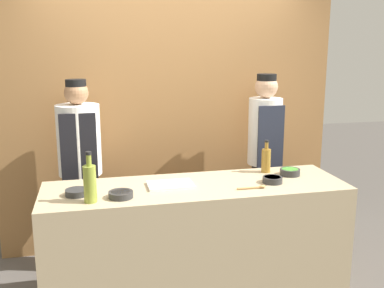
{
  "coord_description": "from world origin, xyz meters",
  "views": [
    {
      "loc": [
        -0.72,
        -3.05,
        1.95
      ],
      "look_at": [
        0.0,
        0.14,
        1.22
      ],
      "focal_mm": 42.0,
      "sensor_mm": 36.0,
      "label": 1
    }
  ],
  "objects_px": {
    "cutting_board": "(170,185)",
    "wooden_spoon": "(255,187)",
    "sauce_bowl_white": "(272,179)",
    "chef_left": "(81,169)",
    "bottle_oil": "(90,183)",
    "sauce_bowl_yellow": "(121,194)",
    "bottle_vinegar": "(266,160)",
    "sauce_bowl_green": "(290,172)",
    "chef_right": "(264,155)",
    "sauce_bowl_purple": "(77,192)"
  },
  "relations": [
    {
      "from": "sauce_bowl_green",
      "to": "bottle_vinegar",
      "type": "relative_size",
      "value": 0.6
    },
    {
      "from": "sauce_bowl_yellow",
      "to": "bottle_vinegar",
      "type": "relative_size",
      "value": 0.63
    },
    {
      "from": "sauce_bowl_green",
      "to": "wooden_spoon",
      "type": "bearing_deg",
      "value": -146.42
    },
    {
      "from": "sauce_bowl_purple",
      "to": "sauce_bowl_white",
      "type": "distance_m",
      "value": 1.41
    },
    {
      "from": "sauce_bowl_purple",
      "to": "sauce_bowl_green",
      "type": "relative_size",
      "value": 0.99
    },
    {
      "from": "sauce_bowl_white",
      "to": "chef_left",
      "type": "distance_m",
      "value": 1.63
    },
    {
      "from": "sauce_bowl_white",
      "to": "bottle_vinegar",
      "type": "relative_size",
      "value": 0.56
    },
    {
      "from": "sauce_bowl_green",
      "to": "wooden_spoon",
      "type": "relative_size",
      "value": 0.73
    },
    {
      "from": "sauce_bowl_yellow",
      "to": "chef_left",
      "type": "height_order",
      "value": "chef_left"
    },
    {
      "from": "chef_right",
      "to": "bottle_oil",
      "type": "bearing_deg",
      "value": -148.81
    },
    {
      "from": "sauce_bowl_green",
      "to": "chef_right",
      "type": "height_order",
      "value": "chef_right"
    },
    {
      "from": "bottle_vinegar",
      "to": "sauce_bowl_purple",
      "type": "bearing_deg",
      "value": -170.34
    },
    {
      "from": "sauce_bowl_yellow",
      "to": "sauce_bowl_purple",
      "type": "bearing_deg",
      "value": 158.49
    },
    {
      "from": "sauce_bowl_white",
      "to": "wooden_spoon",
      "type": "bearing_deg",
      "value": -149.83
    },
    {
      "from": "bottle_oil",
      "to": "wooden_spoon",
      "type": "height_order",
      "value": "bottle_oil"
    },
    {
      "from": "cutting_board",
      "to": "chef_left",
      "type": "distance_m",
      "value": 0.99
    },
    {
      "from": "sauce_bowl_purple",
      "to": "sauce_bowl_yellow",
      "type": "bearing_deg",
      "value": -21.51
    },
    {
      "from": "sauce_bowl_yellow",
      "to": "bottle_vinegar",
      "type": "xyz_separation_m",
      "value": [
        1.18,
        0.37,
        0.08
      ]
    },
    {
      "from": "sauce_bowl_yellow",
      "to": "bottle_vinegar",
      "type": "bearing_deg",
      "value": 17.15
    },
    {
      "from": "sauce_bowl_green",
      "to": "bottle_oil",
      "type": "relative_size",
      "value": 0.46
    },
    {
      "from": "sauce_bowl_white",
      "to": "sauce_bowl_green",
      "type": "distance_m",
      "value": 0.26
    },
    {
      "from": "sauce_bowl_white",
      "to": "chef_left",
      "type": "bearing_deg",
      "value": 149.27
    },
    {
      "from": "bottle_vinegar",
      "to": "chef_right",
      "type": "bearing_deg",
      "value": 69.45
    },
    {
      "from": "bottle_vinegar",
      "to": "sauce_bowl_green",
      "type": "bearing_deg",
      "value": -38.7
    },
    {
      "from": "sauce_bowl_white",
      "to": "chef_right",
      "type": "relative_size",
      "value": 0.09
    },
    {
      "from": "bottle_oil",
      "to": "chef_right",
      "type": "relative_size",
      "value": 0.2
    },
    {
      "from": "bottle_oil",
      "to": "sauce_bowl_green",
      "type": "bearing_deg",
      "value": 10.46
    },
    {
      "from": "sauce_bowl_yellow",
      "to": "chef_left",
      "type": "xyz_separation_m",
      "value": [
        -0.28,
        0.92,
        -0.06
      ]
    },
    {
      "from": "cutting_board",
      "to": "wooden_spoon",
      "type": "bearing_deg",
      "value": -18.5
    },
    {
      "from": "chef_left",
      "to": "sauce_bowl_purple",
      "type": "bearing_deg",
      "value": -90.69
    },
    {
      "from": "sauce_bowl_white",
      "to": "chef_right",
      "type": "height_order",
      "value": "chef_right"
    },
    {
      "from": "sauce_bowl_purple",
      "to": "sauce_bowl_white",
      "type": "relative_size",
      "value": 1.05
    },
    {
      "from": "sauce_bowl_white",
      "to": "bottle_vinegar",
      "type": "xyz_separation_m",
      "value": [
        0.06,
        0.28,
        0.08
      ]
    },
    {
      "from": "bottle_vinegar",
      "to": "wooden_spoon",
      "type": "height_order",
      "value": "bottle_vinegar"
    },
    {
      "from": "wooden_spoon",
      "to": "chef_left",
      "type": "bearing_deg",
      "value": 142.5
    },
    {
      "from": "wooden_spoon",
      "to": "bottle_oil",
      "type": "bearing_deg",
      "value": -178.86
    },
    {
      "from": "sauce_bowl_purple",
      "to": "bottle_oil",
      "type": "distance_m",
      "value": 0.21
    },
    {
      "from": "cutting_board",
      "to": "bottle_vinegar",
      "type": "bearing_deg",
      "value": 13.21
    },
    {
      "from": "sauce_bowl_purple",
      "to": "sauce_bowl_yellow",
      "type": "height_order",
      "value": "same"
    },
    {
      "from": "wooden_spoon",
      "to": "sauce_bowl_green",
      "type": "bearing_deg",
      "value": 33.58
    },
    {
      "from": "sauce_bowl_purple",
      "to": "sauce_bowl_white",
      "type": "bearing_deg",
      "value": -1.15
    },
    {
      "from": "cutting_board",
      "to": "bottle_oil",
      "type": "xyz_separation_m",
      "value": [
        -0.57,
        -0.22,
        0.12
      ]
    },
    {
      "from": "sauce_bowl_purple",
      "to": "bottle_vinegar",
      "type": "distance_m",
      "value": 1.5
    },
    {
      "from": "chef_right",
      "to": "chef_left",
      "type": "bearing_deg",
      "value": -180.0
    },
    {
      "from": "sauce_bowl_green",
      "to": "bottle_vinegar",
      "type": "bearing_deg",
      "value": 141.3
    },
    {
      "from": "sauce_bowl_white",
      "to": "chef_left",
      "type": "relative_size",
      "value": 0.09
    },
    {
      "from": "sauce_bowl_green",
      "to": "cutting_board",
      "type": "relative_size",
      "value": 0.48
    },
    {
      "from": "sauce_bowl_purple",
      "to": "chef_left",
      "type": "height_order",
      "value": "chef_left"
    },
    {
      "from": "bottle_vinegar",
      "to": "bottle_oil",
      "type": "distance_m",
      "value": 1.44
    },
    {
      "from": "sauce_bowl_green",
      "to": "chef_left",
      "type": "bearing_deg",
      "value": 157.23
    }
  ]
}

